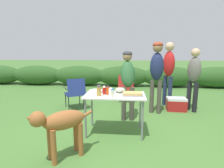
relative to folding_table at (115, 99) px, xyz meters
name	(u,v)px	position (x,y,z in m)	size (l,w,h in m)	color
ground_plane	(115,132)	(0.00, 0.00, -0.66)	(60.00, 60.00, 0.00)	#477533
shrub_hedge	(123,76)	(0.00, 4.67, -0.22)	(14.40, 0.90, 0.90)	#2D5623
folding_table	(115,99)	(0.00, 0.00, 0.00)	(1.10, 0.64, 0.74)	silver
food_tray	(132,94)	(0.32, -0.04, 0.10)	(0.38, 0.25, 0.06)	#9E9EA3
plate_stack	(96,91)	(-0.37, 0.14, 0.10)	(0.26, 0.26, 0.05)	white
mixing_bowl	(120,90)	(0.09, 0.18, 0.12)	(0.21, 0.21, 0.09)	#ADBC99
paper_cup_stack	(111,92)	(-0.06, -0.08, 0.14)	(0.08, 0.08, 0.14)	white
spice_jar	(99,91)	(-0.27, -0.13, 0.17)	(0.08, 0.08, 0.19)	#B2893D
hot_sauce_bottle	(108,90)	(-0.12, -0.02, 0.16)	(0.08, 0.08, 0.18)	#CC4214
ketchup_bottle	(104,90)	(-0.20, 0.01, 0.16)	(0.06, 0.06, 0.17)	red
mayo_bottle	(112,93)	(-0.02, -0.23, 0.16)	(0.06, 0.06, 0.17)	silver
standing_person_in_olive_jacket	(128,77)	(0.23, 0.75, 0.31)	(0.37, 0.47, 1.53)	#4C473D
standing_person_in_dark_puffer	(157,68)	(0.92, 1.18, 0.45)	(0.37, 0.31, 1.74)	#4C473D
standing_person_in_navy_coat	(194,74)	(1.88, 1.43, 0.30)	(0.40, 0.44, 1.60)	black
standing_person_with_beanie	(169,68)	(1.34, 1.81, 0.41)	(0.41, 0.44, 1.77)	#232D4C
dog	(61,124)	(-0.68, -0.88, -0.14)	(0.77, 0.67, 0.76)	#9E5B2D
camp_chair_green_behind_table	(75,92)	(-1.16, 1.32, -0.20)	(0.70, 0.74, 0.83)	navy
camp_chair_near_hedge	(126,86)	(0.19, 2.18, -0.20)	(0.53, 0.64, 0.83)	maroon
cooler_box	(176,104)	(1.50, 1.42, -0.49)	(0.49, 0.34, 0.34)	#B21E1E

